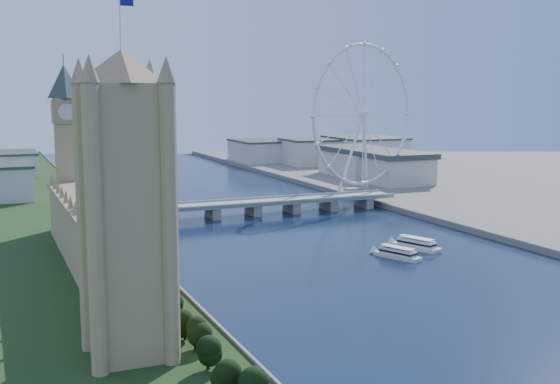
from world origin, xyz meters
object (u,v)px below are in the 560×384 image
victoria_tower (125,197)px  tour_boat_far (416,249)px  london_eye (363,115)px  tour_boat_near (398,258)px

victoria_tower → tour_boat_far: victoria_tower is taller
london_eye → tour_boat_near: london_eye is taller
tour_boat_near → london_eye: bearing=44.1°
victoria_tower → tour_boat_far: (179.36, 106.11, -54.49)m
tour_boat_near → tour_boat_far: tour_boat_far is taller
victoria_tower → london_eye: 393.99m
victoria_tower → london_eye: london_eye is taller
victoria_tower → tour_boat_near: size_ratio=3.80×
victoria_tower → london_eye: bearing=49.6°
victoria_tower → tour_boat_near: bearing=30.2°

